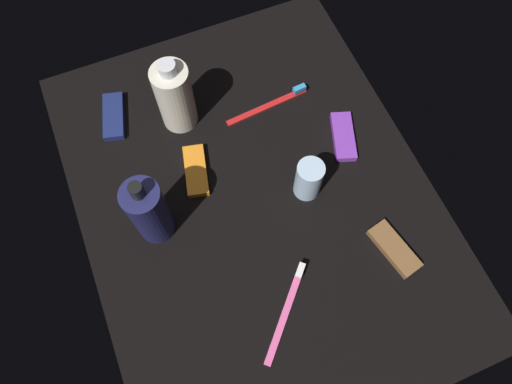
{
  "coord_description": "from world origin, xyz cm",
  "views": [
    {
      "loc": [
        30.4,
        -12.56,
        81.1
      ],
      "look_at": [
        0.0,
        0.0,
        3.0
      ],
      "focal_mm": 32.73,
      "sensor_mm": 36.0,
      "label": 1
    }
  ],
  "objects_px": {
    "lotion_bottle": "(149,211)",
    "deodorant_stick": "(309,179)",
    "toothbrush_red": "(272,103)",
    "snack_bar_navy": "(114,116)",
    "bodywash_bottle": "(175,97)",
    "snack_bar_purple": "(343,137)",
    "toothbrush_pink": "(288,306)",
    "snack_bar_orange": "(196,171)",
    "snack_bar_brown": "(394,249)"
  },
  "relations": [
    {
      "from": "deodorant_stick",
      "to": "snack_bar_navy",
      "type": "distance_m",
      "value": 0.41
    },
    {
      "from": "lotion_bottle",
      "to": "snack_bar_navy",
      "type": "height_order",
      "value": "lotion_bottle"
    },
    {
      "from": "snack_bar_purple",
      "to": "toothbrush_pink",
      "type": "bearing_deg",
      "value": -22.93
    },
    {
      "from": "lotion_bottle",
      "to": "snack_bar_brown",
      "type": "distance_m",
      "value": 0.43
    },
    {
      "from": "snack_bar_orange",
      "to": "snack_bar_purple",
      "type": "distance_m",
      "value": 0.3
    },
    {
      "from": "lotion_bottle",
      "to": "snack_bar_orange",
      "type": "bearing_deg",
      "value": 126.97
    },
    {
      "from": "lotion_bottle",
      "to": "snack_bar_navy",
      "type": "distance_m",
      "value": 0.26
    },
    {
      "from": "deodorant_stick",
      "to": "toothbrush_red",
      "type": "height_order",
      "value": "deodorant_stick"
    },
    {
      "from": "snack_bar_navy",
      "to": "snack_bar_purple",
      "type": "xyz_separation_m",
      "value": [
        0.22,
        0.41,
        0.0
      ]
    },
    {
      "from": "lotion_bottle",
      "to": "deodorant_stick",
      "type": "relative_size",
      "value": 2.01
    },
    {
      "from": "bodywash_bottle",
      "to": "snack_bar_purple",
      "type": "relative_size",
      "value": 1.64
    },
    {
      "from": "deodorant_stick",
      "to": "toothbrush_pink",
      "type": "bearing_deg",
      "value": -33.05
    },
    {
      "from": "toothbrush_pink",
      "to": "snack_bar_orange",
      "type": "bearing_deg",
      "value": -168.84
    },
    {
      "from": "lotion_bottle",
      "to": "deodorant_stick",
      "type": "distance_m",
      "value": 0.29
    },
    {
      "from": "lotion_bottle",
      "to": "snack_bar_orange",
      "type": "height_order",
      "value": "lotion_bottle"
    },
    {
      "from": "snack_bar_navy",
      "to": "snack_bar_orange",
      "type": "relative_size",
      "value": 1.0
    },
    {
      "from": "snack_bar_brown",
      "to": "snack_bar_navy",
      "type": "height_order",
      "value": "same"
    },
    {
      "from": "bodywash_bottle",
      "to": "toothbrush_pink",
      "type": "height_order",
      "value": "bodywash_bottle"
    },
    {
      "from": "lotion_bottle",
      "to": "snack_bar_navy",
      "type": "bearing_deg",
      "value": -177.55
    },
    {
      "from": "toothbrush_pink",
      "to": "snack_bar_purple",
      "type": "xyz_separation_m",
      "value": [
        -0.26,
        0.23,
        0.0
      ]
    },
    {
      "from": "bodywash_bottle",
      "to": "snack_bar_navy",
      "type": "relative_size",
      "value": 1.64
    },
    {
      "from": "snack_bar_orange",
      "to": "snack_bar_purple",
      "type": "xyz_separation_m",
      "value": [
        0.04,
        0.29,
        0.0
      ]
    },
    {
      "from": "bodywash_bottle",
      "to": "snack_bar_brown",
      "type": "height_order",
      "value": "bodywash_bottle"
    },
    {
      "from": "bodywash_bottle",
      "to": "toothbrush_red",
      "type": "distance_m",
      "value": 0.2
    },
    {
      "from": "snack_bar_brown",
      "to": "snack_bar_orange",
      "type": "xyz_separation_m",
      "value": [
        -0.28,
        -0.28,
        0.0
      ]
    },
    {
      "from": "toothbrush_pink",
      "to": "snack_bar_purple",
      "type": "height_order",
      "value": "toothbrush_pink"
    },
    {
      "from": "lotion_bottle",
      "to": "snack_bar_orange",
      "type": "relative_size",
      "value": 1.75
    },
    {
      "from": "snack_bar_brown",
      "to": "snack_bar_navy",
      "type": "bearing_deg",
      "value": -152.26
    },
    {
      "from": "toothbrush_red",
      "to": "snack_bar_brown",
      "type": "xyz_separation_m",
      "value": [
        0.37,
        0.08,
        0.0
      ]
    },
    {
      "from": "deodorant_stick",
      "to": "snack_bar_orange",
      "type": "distance_m",
      "value": 0.22
    },
    {
      "from": "lotion_bottle",
      "to": "snack_bar_purple",
      "type": "distance_m",
      "value": 0.4
    },
    {
      "from": "bodywash_bottle",
      "to": "snack_bar_purple",
      "type": "bearing_deg",
      "value": 59.47
    },
    {
      "from": "bodywash_bottle",
      "to": "deodorant_stick",
      "type": "relative_size",
      "value": 1.89
    },
    {
      "from": "toothbrush_red",
      "to": "deodorant_stick",
      "type": "bearing_deg",
      "value": -3.98
    },
    {
      "from": "toothbrush_pink",
      "to": "lotion_bottle",
      "type": "bearing_deg",
      "value": -144.28
    },
    {
      "from": "toothbrush_pink",
      "to": "bodywash_bottle",
      "type": "bearing_deg",
      "value": -173.67
    },
    {
      "from": "toothbrush_red",
      "to": "snack_bar_navy",
      "type": "height_order",
      "value": "toothbrush_red"
    },
    {
      "from": "deodorant_stick",
      "to": "snack_bar_brown",
      "type": "distance_m",
      "value": 0.2
    },
    {
      "from": "lotion_bottle",
      "to": "deodorant_stick",
      "type": "bearing_deg",
      "value": 82.71
    },
    {
      "from": "deodorant_stick",
      "to": "snack_bar_purple",
      "type": "distance_m",
      "value": 0.14
    },
    {
      "from": "snack_bar_orange",
      "to": "snack_bar_purple",
      "type": "height_order",
      "value": "same"
    },
    {
      "from": "bodywash_bottle",
      "to": "toothbrush_pink",
      "type": "bearing_deg",
      "value": 6.33
    },
    {
      "from": "lotion_bottle",
      "to": "toothbrush_pink",
      "type": "relative_size",
      "value": 1.31
    },
    {
      "from": "toothbrush_red",
      "to": "snack_bar_navy",
      "type": "distance_m",
      "value": 0.32
    },
    {
      "from": "snack_bar_orange",
      "to": "snack_bar_navy",
      "type": "bearing_deg",
      "value": -134.39
    },
    {
      "from": "lotion_bottle",
      "to": "snack_bar_brown",
      "type": "relative_size",
      "value": 1.75
    },
    {
      "from": "lotion_bottle",
      "to": "bodywash_bottle",
      "type": "distance_m",
      "value": 0.23
    },
    {
      "from": "lotion_bottle",
      "to": "snack_bar_purple",
      "type": "bearing_deg",
      "value": 95.19
    },
    {
      "from": "toothbrush_pink",
      "to": "snack_bar_orange",
      "type": "xyz_separation_m",
      "value": [
        -0.3,
        -0.06,
        0.0
      ]
    },
    {
      "from": "bodywash_bottle",
      "to": "snack_bar_brown",
      "type": "xyz_separation_m",
      "value": [
        0.41,
        0.26,
        -0.07
      ]
    }
  ]
}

